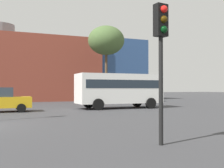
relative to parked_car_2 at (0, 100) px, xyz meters
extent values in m
cube|color=#2D4C7F|center=(15.92, 20.02, 3.44)|extent=(7.23, 11.56, 8.51)
cube|color=gold|center=(0.06, 0.00, -0.17)|extent=(3.80, 1.63, 0.72)
cylinder|color=black|center=(1.28, 0.84, -0.53)|extent=(0.58, 0.20, 0.58)
cylinder|color=black|center=(1.28, -0.84, -0.53)|extent=(0.58, 0.20, 0.58)
cube|color=white|center=(8.80, 0.26, 0.75)|extent=(6.80, 2.30, 2.30)
cube|color=#1E2833|center=(8.80, 0.26, 1.10)|extent=(6.26, 2.32, 0.64)
cylinder|color=black|center=(11.00, 1.43, -0.40)|extent=(0.84, 0.28, 0.84)
cylinder|color=black|center=(11.00, -0.91, -0.40)|extent=(0.84, 0.28, 0.84)
cylinder|color=black|center=(6.60, 1.43, -0.40)|extent=(0.84, 0.28, 0.84)
cylinder|color=black|center=(6.60, -0.91, -0.40)|extent=(0.84, 0.28, 0.84)
cylinder|color=black|center=(4.07, -13.27, 0.68)|extent=(0.12, 0.12, 3.00)
cube|color=black|center=(4.07, -13.27, 2.63)|extent=(0.39, 0.28, 0.90)
sphere|color=red|center=(4.09, -13.41, 2.91)|extent=(0.20, 0.20, 0.20)
sphere|color=#3C2905|center=(4.09, -13.41, 2.63)|extent=(0.20, 0.20, 0.20)
sphere|color=black|center=(4.09, -13.41, 2.35)|extent=(0.20, 0.20, 0.20)
cylinder|color=brown|center=(10.87, 8.50, 2.09)|extent=(0.28, 0.28, 5.82)
ellipsoid|color=#476033|center=(10.87, 8.50, 6.11)|extent=(4.03, 4.03, 3.22)
camera|label=1|loc=(-0.07, -19.77, 0.73)|focal=44.02mm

